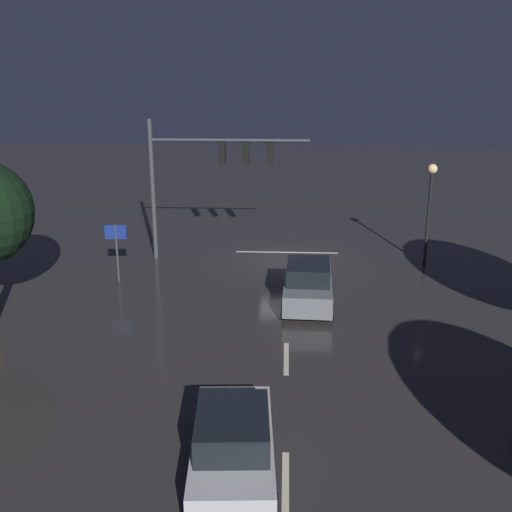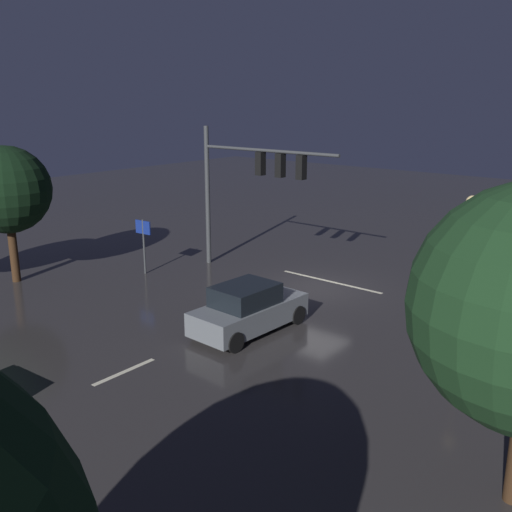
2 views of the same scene
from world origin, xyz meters
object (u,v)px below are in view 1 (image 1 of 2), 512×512
object	(u,v)px
car_approaching	(308,284)
street_lamp_left_kerb	(430,194)
route_sign	(116,240)
traffic_signal_assembly	(209,165)
car_distant	(233,445)

from	to	relation	value
car_approaching	street_lamp_left_kerb	distance (m)	7.83
street_lamp_left_kerb	route_sign	bearing A→B (deg)	11.77
traffic_signal_assembly	car_approaching	size ratio (longest dim) A/B	1.64
traffic_signal_assembly	car_approaching	xyz separation A→B (m)	(-4.41, 5.34, -3.68)
car_distant	route_sign	xyz separation A→B (m)	(5.99, -12.61, 1.02)
car_approaching	car_distant	xyz separation A→B (m)	(2.01, 10.47, 0.00)
route_sign	car_approaching	bearing A→B (deg)	165.03
car_approaching	route_sign	xyz separation A→B (m)	(8.00, -2.14, 1.02)
route_sign	car_distant	bearing A→B (deg)	115.39
car_distant	street_lamp_left_kerb	distance (m)	17.35
traffic_signal_assembly	route_sign	bearing A→B (deg)	41.68
car_distant	street_lamp_left_kerb	bearing A→B (deg)	-116.01
car_approaching	route_sign	world-z (taller)	route_sign
car_distant	car_approaching	bearing A→B (deg)	-100.89
traffic_signal_assembly	car_distant	bearing A→B (deg)	98.62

